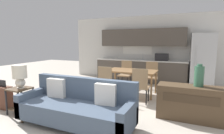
{
  "coord_description": "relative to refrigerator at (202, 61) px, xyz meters",
  "views": [
    {
      "loc": [
        1.8,
        -2.71,
        1.59
      ],
      "look_at": [
        -0.04,
        1.5,
        0.95
      ],
      "focal_mm": 28.0,
      "sensor_mm": 36.0,
      "label": 1
    }
  ],
  "objects": [
    {
      "name": "dining_chair_far_right",
      "position": [
        -1.58,
        -1.0,
        -0.45
      ],
      "size": [
        0.47,
        0.47,
        0.94
      ],
      "rotation": [
        0.0,
        0.0,
        0.14
      ],
      "color": "#997A56",
      "rests_on": "ground_plane"
    },
    {
      "name": "vase",
      "position": [
        -0.24,
        -3.06,
        -0.03
      ],
      "size": [
        0.18,
        0.18,
        0.45
      ],
      "color": "#336047",
      "rests_on": "credenza"
    },
    {
      "name": "refrigerator",
      "position": [
        0.0,
        0.0,
        0.0
      ],
      "size": [
        0.76,
        0.78,
        1.91
      ],
      "color": "#B7BABC",
      "rests_on": "ground_plane"
    },
    {
      "name": "credenza",
      "position": [
        -0.39,
        -3.09,
        -0.6
      ],
      "size": [
        1.28,
        0.46,
        0.72
      ],
      "color": "brown",
      "rests_on": "ground_plane"
    },
    {
      "name": "table_lamp",
      "position": [
        -3.86,
        -4.26,
        -0.06
      ],
      "size": [
        0.3,
        0.3,
        0.52
      ],
      "color": "silver",
      "rests_on": "side_table"
    },
    {
      "name": "couch",
      "position": [
        -2.4,
        -4.2,
        -0.61
      ],
      "size": [
        2.29,
        0.8,
        0.89
      ],
      "color": "#3D2D1E",
      "rests_on": "ground_plane"
    },
    {
      "name": "side_table",
      "position": [
        -3.89,
        -4.27,
        -0.57
      ],
      "size": [
        0.43,
        0.43,
        0.59
      ],
      "color": "brown",
      "rests_on": "ground_plane"
    },
    {
      "name": "dining_table",
      "position": [
        -2.05,
        -1.8,
        -0.28
      ],
      "size": [
        1.5,
        0.83,
        0.75
      ],
      "color": "olive",
      "rests_on": "ground_plane"
    },
    {
      "name": "ground_plane",
      "position": [
        -2.27,
        -4.21,
        -0.96
      ],
      "size": [
        20.0,
        20.0,
        0.0
      ],
      "primitive_type": "plane",
      "color": "beige"
    },
    {
      "name": "wall_back",
      "position": [
        -2.27,
        0.42,
        0.4
      ],
      "size": [
        6.4,
        0.07,
        2.7
      ],
      "color": "silver",
      "rests_on": "ground_plane"
    },
    {
      "name": "dining_chair_far_left",
      "position": [
        -2.53,
        -0.98,
        -0.45
      ],
      "size": [
        0.43,
        0.43,
        0.94
      ],
      "rotation": [
        0.0,
        0.0,
        -0.03
      ],
      "color": "#997A56",
      "rests_on": "ground_plane"
    },
    {
      "name": "kitchen_counter",
      "position": [
        -2.26,
        0.12,
        -0.11
      ],
      "size": [
        3.69,
        0.65,
        2.15
      ],
      "color": "#4C443D",
      "rests_on": "ground_plane"
    },
    {
      "name": "dining_chair_near_left",
      "position": [
        -2.53,
        -2.57,
        -0.45
      ],
      "size": [
        0.42,
        0.42,
        0.94
      ],
      "rotation": [
        0.0,
        0.0,
        3.14
      ],
      "color": "#997A56",
      "rests_on": "ground_plane"
    },
    {
      "name": "suitcase",
      "position": [
        -4.56,
        -4.22,
        -0.68
      ],
      "size": [
        0.48,
        0.22,
        0.7
      ],
      "color": "brown",
      "rests_on": "ground_plane"
    },
    {
      "name": "dining_chair_near_right",
      "position": [
        -1.56,
        -2.54,
        -0.45
      ],
      "size": [
        0.44,
        0.44,
        0.94
      ],
      "rotation": [
        0.0,
        0.0,
        3.19
      ],
      "color": "#997A56",
      "rests_on": "ground_plane"
    }
  ]
}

